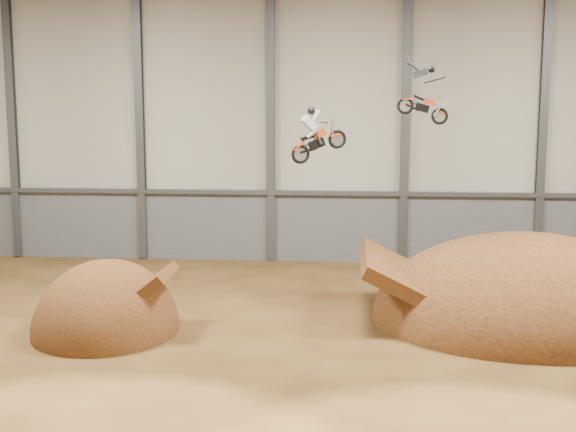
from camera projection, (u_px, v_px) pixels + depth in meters
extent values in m
plane|color=#442C12|center=(328.00, 358.00, 26.33)|extent=(40.00, 40.00, 0.00)
cube|color=#BCB7A7|center=(338.00, 124.00, 39.99)|extent=(40.00, 0.10, 14.00)
cube|color=slate|center=(337.00, 228.00, 40.72)|extent=(39.80, 0.18, 3.50)
cube|color=#47494F|center=(337.00, 193.00, 40.29)|extent=(39.80, 0.35, 0.20)
cube|color=#47494F|center=(12.00, 123.00, 41.07)|extent=(0.40, 0.36, 13.90)
cube|color=#47494F|center=(140.00, 123.00, 40.56)|extent=(0.40, 0.36, 13.90)
cube|color=#47494F|center=(271.00, 124.00, 40.05)|extent=(0.40, 0.36, 13.90)
cube|color=#47494F|center=(405.00, 124.00, 39.53)|extent=(0.40, 0.36, 13.90)
cube|color=#47494F|center=(543.00, 125.00, 39.02)|extent=(0.40, 0.36, 13.90)
ellipsoid|color=#422310|center=(107.00, 331.00, 29.24)|extent=(5.26, 6.07, 5.26)
ellipsoid|color=#422310|center=(524.00, 321.00, 30.59)|extent=(11.62, 10.28, 6.71)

